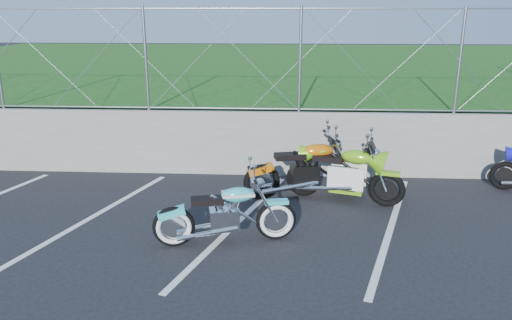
{
  "coord_description": "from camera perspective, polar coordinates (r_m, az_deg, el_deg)",
  "views": [
    {
      "loc": [
        0.7,
        -6.22,
        3.22
      ],
      "look_at": [
        0.28,
        1.3,
        0.95
      ],
      "focal_mm": 35.0,
      "sensor_mm": 36.0,
      "label": 1
    }
  ],
  "objects": [
    {
      "name": "ground",
      "position": [
        7.04,
        -2.9,
        -10.46
      ],
      "size": [
        90.0,
        90.0,
        0.0
      ],
      "primitive_type": "plane",
      "color": "black",
      "rests_on": "ground"
    },
    {
      "name": "retaining_wall",
      "position": [
        10.08,
        -0.87,
        2.0
      ],
      "size": [
        30.0,
        0.22,
        1.3
      ],
      "primitive_type": "cube",
      "color": "slate",
      "rests_on": "ground"
    },
    {
      "name": "grass_field",
      "position": [
        19.9,
        1.2,
        9.35
      ],
      "size": [
        30.0,
        20.0,
        1.3
      ],
      "primitive_type": "cube",
      "color": "#1B4B14",
      "rests_on": "ground"
    },
    {
      "name": "chain_link_fence",
      "position": [
        9.79,
        -0.91,
        11.38
      ],
      "size": [
        28.0,
        0.03,
        2.0
      ],
      "color": "gray",
      "rests_on": "retaining_wall"
    },
    {
      "name": "parking_lines",
      "position": [
        7.92,
        6.61,
        -7.3
      ],
      "size": [
        18.29,
        4.31,
        0.01
      ],
      "color": "silver",
      "rests_on": "ground"
    },
    {
      "name": "cruiser_turquoise",
      "position": [
        7.15,
        -3.3,
        -6.39
      ],
      "size": [
        2.04,
        0.67,
        1.03
      ],
      "rotation": [
        0.0,
        0.0,
        0.21
      ],
      "color": "black",
      "rests_on": "ground"
    },
    {
      "name": "naked_orange",
      "position": [
        8.89,
        5.9,
        -1.29
      ],
      "size": [
        2.21,
        0.79,
        1.12
      ],
      "rotation": [
        0.0,
        0.0,
        0.23
      ],
      "color": "black",
      "rests_on": "ground"
    },
    {
      "name": "sportbike_green",
      "position": [
        8.77,
        10.22,
        -1.8
      ],
      "size": [
        2.03,
        0.84,
        1.08
      ],
      "rotation": [
        0.0,
        0.0,
        -0.3
      ],
      "color": "black",
      "rests_on": "ground"
    }
  ]
}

